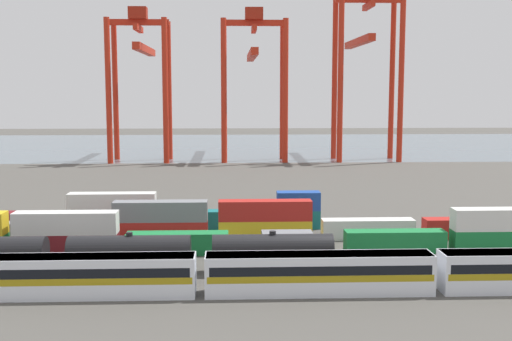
# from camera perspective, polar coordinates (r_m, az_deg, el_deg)

# --- Properties ---
(ground_plane) EXTENTS (420.00, 420.00, 0.00)m
(ground_plane) POSITION_cam_1_polar(r_m,az_deg,el_deg) (118.62, -2.48, -2.23)
(ground_plane) COLOR #4C4944
(harbour_water) EXTENTS (400.00, 110.00, 0.01)m
(harbour_water) POSITION_cam_1_polar(r_m,az_deg,el_deg) (225.93, -2.41, 2.26)
(harbour_water) COLOR slate
(harbour_water) RESTS_ON ground_plane
(passenger_train) EXTENTS (67.17, 3.14, 3.90)m
(passenger_train) POSITION_cam_1_polar(r_m,az_deg,el_deg) (62.03, 5.66, -8.99)
(passenger_train) COLOR silver
(passenger_train) RESTS_ON ground_plane
(freight_tank_row) EXTENTS (43.19, 3.05, 4.51)m
(freight_tank_row) POSITION_cam_1_polar(r_m,az_deg,el_deg) (69.33, -11.22, -7.35)
(freight_tank_row) COLOR #232326
(freight_tank_row) RESTS_ON ground_plane
(shipping_container_2) EXTENTS (12.10, 2.44, 2.60)m
(shipping_container_2) POSITION_cam_1_polar(r_m,az_deg,el_deg) (79.06, -16.56, -6.34)
(shipping_container_2) COLOR maroon
(shipping_container_2) RESTS_ON ground_plane
(shipping_container_3) EXTENTS (12.10, 2.44, 2.60)m
(shipping_container_3) POSITION_cam_1_polar(r_m,az_deg,el_deg) (78.51, -16.63, -4.49)
(shipping_container_3) COLOR silver
(shipping_container_3) RESTS_ON shipping_container_2
(shipping_container_4) EXTENTS (12.10, 2.44, 2.60)m
(shipping_container_4) POSITION_cam_1_polar(r_m,az_deg,el_deg) (76.91, -7.03, -6.47)
(shipping_container_4) COLOR #197538
(shipping_container_4) RESTS_ON ground_plane
(shipping_container_5) EXTENTS (6.04, 2.44, 2.60)m
(shipping_container_5) POSITION_cam_1_polar(r_m,az_deg,el_deg) (76.94, 2.78, -6.42)
(shipping_container_5) COLOR slate
(shipping_container_5) RESTS_ON ground_plane
(shipping_container_6) EXTENTS (12.10, 2.44, 2.60)m
(shipping_container_6) POSITION_cam_1_polar(r_m,az_deg,el_deg) (79.16, 12.30, -6.19)
(shipping_container_6) COLOR #197538
(shipping_container_6) RESTS_ON ground_plane
(shipping_container_7) EXTENTS (12.10, 2.44, 2.60)m
(shipping_container_7) POSITION_cam_1_polar(r_m,az_deg,el_deg) (83.39, 21.07, -5.83)
(shipping_container_7) COLOR #197538
(shipping_container_7) RESTS_ON ground_plane
(shipping_container_8) EXTENTS (12.10, 2.44, 2.60)m
(shipping_container_8) POSITION_cam_1_polar(r_m,az_deg,el_deg) (82.87, 21.15, -4.07)
(shipping_container_8) COLOR silver
(shipping_container_8) RESTS_ON shipping_container_7
(shipping_container_10) EXTENTS (12.10, 2.44, 2.60)m
(shipping_container_10) POSITION_cam_1_polar(r_m,az_deg,el_deg) (86.36, -17.49, -5.24)
(shipping_container_10) COLOR slate
(shipping_container_10) RESTS_ON ground_plane
(shipping_container_11) EXTENTS (12.10, 2.44, 2.60)m
(shipping_container_11) POSITION_cam_1_polar(r_m,az_deg,el_deg) (83.84, -8.50, -5.35)
(shipping_container_11) COLOR #AD211C
(shipping_container_11) RESTS_ON ground_plane
(shipping_container_12) EXTENTS (12.10, 2.44, 2.60)m
(shipping_container_12) POSITION_cam_1_polar(r_m,az_deg,el_deg) (83.32, -8.53, -3.61)
(shipping_container_12) COLOR slate
(shipping_container_12) RESTS_ON shipping_container_11
(shipping_container_13) EXTENTS (12.10, 2.44, 2.60)m
(shipping_container_13) POSITION_cam_1_polar(r_m,az_deg,el_deg) (83.47, 0.81, -5.33)
(shipping_container_13) COLOR gold
(shipping_container_13) RESTS_ON ground_plane
(shipping_container_14) EXTENTS (12.10, 2.44, 2.60)m
(shipping_container_14) POSITION_cam_1_polar(r_m,az_deg,el_deg) (82.95, 0.82, -3.57)
(shipping_container_14) COLOR #AD211C
(shipping_container_14) RESTS_ON shipping_container_13
(shipping_container_15) EXTENTS (12.10, 2.44, 2.60)m
(shipping_container_15) POSITION_cam_1_polar(r_m,az_deg,el_deg) (85.27, 9.96, -5.17)
(shipping_container_15) COLOR silver
(shipping_container_15) RESTS_ON ground_plane
(shipping_container_16) EXTENTS (12.10, 2.44, 2.60)m
(shipping_container_16) POSITION_cam_1_polar(r_m,az_deg,el_deg) (89.11, 18.52, -4.90)
(shipping_container_16) COLOR #AD211C
(shipping_container_16) RESTS_ON ground_plane
(shipping_container_17) EXTENTS (12.10, 2.44, 2.60)m
(shipping_container_17) POSITION_cam_1_polar(r_m,az_deg,el_deg) (94.81, -20.49, -4.27)
(shipping_container_17) COLOR maroon
(shipping_container_17) RESTS_ON ground_plane
(shipping_container_18) EXTENTS (12.10, 2.44, 2.60)m
(shipping_container_18) POSITION_cam_1_polar(r_m,az_deg,el_deg) (91.59, -12.70, -4.38)
(shipping_container_18) COLOR maroon
(shipping_container_18) RESTS_ON ground_plane
(shipping_container_19) EXTENTS (12.10, 2.44, 2.60)m
(shipping_container_19) POSITION_cam_1_polar(r_m,az_deg,el_deg) (91.11, -12.74, -2.78)
(shipping_container_19) COLOR silver
(shipping_container_19) RESTS_ON shipping_container_18
(shipping_container_20) EXTENTS (6.04, 2.44, 2.60)m
(shipping_container_20) POSITION_cam_1_polar(r_m,az_deg,el_deg) (90.16, -4.50, -4.41)
(shipping_container_20) COLOR #146066
(shipping_container_20) RESTS_ON ground_plane
(shipping_container_21) EXTENTS (6.04, 2.44, 2.60)m
(shipping_container_21) POSITION_cam_1_polar(r_m,az_deg,el_deg) (90.59, 3.80, -4.35)
(shipping_container_21) COLOR #146066
(shipping_container_21) RESTS_ON ground_plane
(shipping_container_22) EXTENTS (6.04, 2.44, 2.60)m
(shipping_container_22) POSITION_cam_1_polar(r_m,az_deg,el_deg) (90.11, 3.81, -2.73)
(shipping_container_22) COLOR #1C4299
(shipping_container_22) RESTS_ON shipping_container_21
(gantry_crane_west) EXTENTS (16.50, 36.18, 41.48)m
(gantry_crane_west) POSITION_cam_1_polar(r_m,az_deg,el_deg) (180.21, -10.28, 9.06)
(gantry_crane_west) COLOR red
(gantry_crane_west) RESTS_ON ground_plane
(gantry_crane_central) EXTENTS (18.02, 41.83, 41.46)m
(gantry_crane_central) POSITION_cam_1_polar(r_m,az_deg,el_deg) (179.59, -0.23, 9.14)
(gantry_crane_central) COLOR red
(gantry_crane_central) RESTS_ON ground_plane
(gantry_crane_east) EXTENTS (17.96, 35.76, 47.75)m
(gantry_crane_east) POSITION_cam_1_polar(r_m,az_deg,el_deg) (182.30, 9.76, 10.00)
(gantry_crane_east) COLOR red
(gantry_crane_east) RESTS_ON ground_plane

